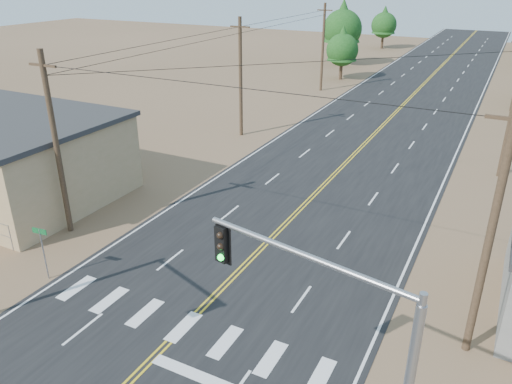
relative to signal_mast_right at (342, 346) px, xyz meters
The scene contains 10 objects.
road 27.24m from the signal_mast_right, 106.64° to the left, with size 15.00×200.00×0.02m, color black.
utility_pole_left_near 19.72m from the signal_mast_right, 157.13° to the left, with size 1.80×0.30×10.00m.
utility_pole_left_mid 33.10m from the signal_mast_right, 123.30° to the left, with size 1.80×0.30×10.00m.
utility_pole_left_far 51.01m from the signal_mast_right, 110.87° to the left, with size 1.80×0.30×10.00m.
utility_pole_right_near 8.17m from the signal_mast_right, 69.74° to the left, with size 1.80×0.30×10.00m.
signal_mast_right is the anchor object (origin of this frame).
street_sign 16.21m from the signal_mast_right, 166.68° to the left, with size 0.80×0.12×2.69m.
tree_left_near 58.05m from the signal_mast_right, 108.24° to the left, with size 4.17×4.17×6.95m.
tree_left_mid 68.93m from the signal_mast_right, 108.33° to the left, with size 5.75×5.75×9.59m.
tree_left_far 88.00m from the signal_mast_right, 103.40° to the left, with size 4.52×4.52×7.54m.
Camera 1 is at (10.22, -5.28, 13.53)m, focal length 35.00 mm.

